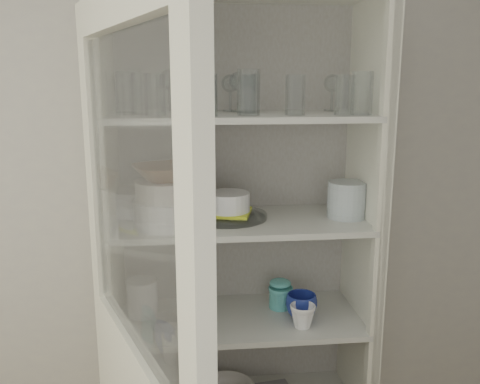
% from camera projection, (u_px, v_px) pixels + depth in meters
% --- Properties ---
extents(wall_back, '(3.60, 0.02, 2.60)m').
position_uv_depth(wall_back, '(187.00, 197.00, 2.13)').
color(wall_back, '#B7B3AE').
rests_on(wall_back, ground).
extents(pantry_cabinet, '(1.00, 0.45, 2.10)m').
position_uv_depth(pantry_cabinet, '(238.00, 290.00, 2.07)').
color(pantry_cabinet, silver).
rests_on(pantry_cabinet, floor).
extents(tumbler_0, '(0.09, 0.09, 0.14)m').
position_uv_depth(tumbler_0, '(155.00, 95.00, 1.71)').
color(tumbler_0, silver).
rests_on(tumbler_0, shelf_glass).
extents(tumbler_1, '(0.09, 0.09, 0.14)m').
position_uv_depth(tumbler_1, '(207.00, 95.00, 1.68)').
color(tumbler_1, silver).
rests_on(tumbler_1, shelf_glass).
extents(tumbler_2, '(0.06, 0.06, 0.13)m').
position_uv_depth(tumbler_2, '(202.00, 96.00, 1.72)').
color(tumbler_2, silver).
rests_on(tumbler_2, shelf_glass).
extents(tumbler_3, '(0.08, 0.08, 0.16)m').
position_uv_depth(tumbler_3, '(249.00, 92.00, 1.73)').
color(tumbler_3, silver).
rests_on(tumbler_3, shelf_glass).
extents(tumbler_4, '(0.09, 0.09, 0.14)m').
position_uv_depth(tumbler_4, '(295.00, 95.00, 1.74)').
color(tumbler_4, silver).
rests_on(tumbler_4, shelf_glass).
extents(tumbler_5, '(0.07, 0.07, 0.14)m').
position_uv_depth(tumbler_5, '(344.00, 95.00, 1.75)').
color(tumbler_5, silver).
rests_on(tumbler_5, shelf_glass).
extents(tumbler_6, '(0.09, 0.09, 0.15)m').
position_uv_depth(tumbler_6, '(362.00, 93.00, 1.75)').
color(tumbler_6, silver).
rests_on(tumbler_6, shelf_glass).
extents(tumbler_7, '(0.08, 0.08, 0.15)m').
position_uv_depth(tumbler_7, '(126.00, 93.00, 1.81)').
color(tumbler_7, silver).
rests_on(tumbler_7, shelf_glass).
extents(tumbler_8, '(0.08, 0.08, 0.14)m').
position_uv_depth(tumbler_8, '(142.00, 94.00, 1.78)').
color(tumbler_8, silver).
rests_on(tumbler_8, shelf_glass).
extents(tumbler_9, '(0.08, 0.08, 0.15)m').
position_uv_depth(tumbler_9, '(192.00, 93.00, 1.84)').
color(tumbler_9, silver).
rests_on(tumbler_9, shelf_glass).
extents(tumbler_10, '(0.08, 0.08, 0.14)m').
position_uv_depth(tumbler_10, '(204.00, 94.00, 1.81)').
color(tumbler_10, silver).
rests_on(tumbler_10, shelf_glass).
extents(tumbler_11, '(0.09, 0.09, 0.14)m').
position_uv_depth(tumbler_11, '(246.00, 94.00, 1.86)').
color(tumbler_11, silver).
rests_on(tumbler_11, shelf_glass).
extents(goblet_0, '(0.08, 0.08, 0.17)m').
position_uv_depth(goblet_0, '(169.00, 89.00, 1.90)').
color(goblet_0, silver).
rests_on(goblet_0, shelf_glass).
extents(goblet_1, '(0.07, 0.07, 0.16)m').
position_uv_depth(goblet_1, '(239.00, 90.00, 1.93)').
color(goblet_1, silver).
rests_on(goblet_1, shelf_glass).
extents(goblet_2, '(0.07, 0.07, 0.15)m').
position_uv_depth(goblet_2, '(230.00, 92.00, 1.95)').
color(goblet_2, silver).
rests_on(goblet_2, shelf_glass).
extents(goblet_3, '(0.07, 0.07, 0.15)m').
position_uv_depth(goblet_3, '(332.00, 91.00, 1.99)').
color(goblet_3, silver).
rests_on(goblet_3, shelf_glass).
extents(plate_stack_front, '(0.25, 0.25, 0.10)m').
position_uv_depth(plate_stack_front, '(168.00, 212.00, 1.84)').
color(plate_stack_front, white).
rests_on(plate_stack_front, shelf_plates).
extents(plate_stack_back, '(0.20, 0.20, 0.10)m').
position_uv_depth(plate_stack_back, '(134.00, 202.00, 2.01)').
color(plate_stack_back, white).
rests_on(plate_stack_back, shelf_plates).
extents(cream_bowl, '(0.30, 0.30, 0.07)m').
position_uv_depth(cream_bowl, '(167.00, 190.00, 1.82)').
color(cream_bowl, beige).
rests_on(cream_bowl, plate_stack_front).
extents(terracotta_bowl, '(0.30, 0.30, 0.06)m').
position_uv_depth(terracotta_bowl, '(166.00, 172.00, 1.81)').
color(terracotta_bowl, brown).
rests_on(terracotta_bowl, cream_bowl).
extents(glass_platter, '(0.39, 0.39, 0.02)m').
position_uv_depth(glass_platter, '(228.00, 216.00, 1.95)').
color(glass_platter, silver).
rests_on(glass_platter, shelf_plates).
extents(yellow_trivet, '(0.20, 0.20, 0.01)m').
position_uv_depth(yellow_trivet, '(228.00, 212.00, 1.95)').
color(yellow_trivet, yellow).
rests_on(yellow_trivet, glass_platter).
extents(white_ramekin, '(0.20, 0.20, 0.07)m').
position_uv_depth(white_ramekin, '(228.00, 202.00, 1.94)').
color(white_ramekin, white).
rests_on(white_ramekin, yellow_trivet).
extents(grey_bowl_stack, '(0.15, 0.15, 0.14)m').
position_uv_depth(grey_bowl_stack, '(347.00, 200.00, 1.95)').
color(grey_bowl_stack, '#ACB8BA').
rests_on(grey_bowl_stack, shelf_plates).
extents(mug_blue, '(0.14, 0.14, 0.10)m').
position_uv_depth(mug_blue, '(301.00, 306.00, 2.00)').
color(mug_blue, navy).
rests_on(mug_blue, shelf_mugs).
extents(mug_teal, '(0.12, 0.12, 0.09)m').
position_uv_depth(mug_teal, '(281.00, 298.00, 2.08)').
color(mug_teal, teal).
rests_on(mug_teal, shelf_mugs).
extents(mug_white, '(0.11, 0.11, 0.09)m').
position_uv_depth(mug_white, '(303.00, 316.00, 1.92)').
color(mug_white, white).
rests_on(mug_white, shelf_mugs).
extents(teal_jar, '(0.09, 0.09, 0.11)m').
position_uv_depth(teal_jar, '(280.00, 295.00, 2.09)').
color(teal_jar, teal).
rests_on(teal_jar, shelf_mugs).
extents(measuring_cups, '(0.10, 0.10, 0.04)m').
position_uv_depth(measuring_cups, '(164.00, 322.00, 1.93)').
color(measuring_cups, silver).
rests_on(measuring_cups, shelf_mugs).
extents(white_canister, '(0.15, 0.15, 0.15)m').
position_uv_depth(white_canister, '(142.00, 297.00, 2.02)').
color(white_canister, white).
rests_on(white_canister, shelf_mugs).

